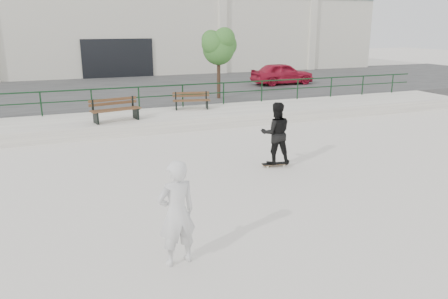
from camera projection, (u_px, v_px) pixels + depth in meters
name	position (u px, v px, depth m)	size (l,w,h in m)	color
ground	(271.00, 208.00, 10.13)	(120.00, 120.00, 0.00)	silver
ledge	(169.00, 119.00, 18.58)	(30.00, 3.00, 0.50)	#B4ADA4
parking_strip	(134.00, 92.00, 26.20)	(60.00, 14.00, 0.50)	#363636
railing	(161.00, 92.00, 19.47)	(28.00, 0.06, 1.03)	#12341A
commercial_building	(102.00, 20.00, 37.56)	(44.20, 16.33, 8.00)	silver
bench_left	(115.00, 110.00, 16.93)	(2.00, 0.94, 0.89)	#54351D
bench_right	(191.00, 101.00, 19.41)	(1.70, 0.81, 0.76)	#54351D
tree	(219.00, 45.00, 21.73)	(1.98, 1.76, 3.52)	#3D281E
red_car	(282.00, 74.00, 27.50)	(1.60, 3.98, 1.36)	#A5142C
skateboard	(275.00, 164.00, 13.15)	(0.80, 0.30, 0.09)	black
standing_skater	(276.00, 133.00, 12.89)	(0.90, 0.70, 1.86)	black
seated_skater	(177.00, 213.00, 7.55)	(0.70, 0.46, 1.92)	silver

